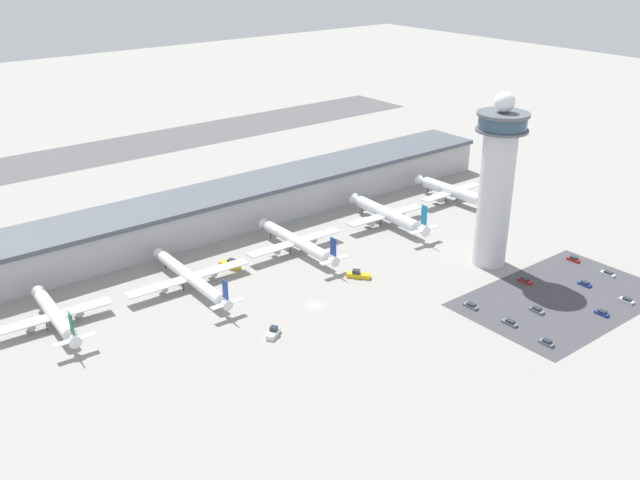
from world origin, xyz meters
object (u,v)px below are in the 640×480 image
at_px(control_tower, 497,181).
at_px(car_navy_sedan, 585,284).
at_px(car_black_suv, 547,343).
at_px(car_red_hatchback, 574,259).
at_px(service_truck_catering, 358,275).
at_px(car_blue_compact, 627,300).
at_px(car_white_wagon, 471,306).
at_px(car_green_van, 608,274).
at_px(service_truck_fuel, 230,265).
at_px(service_truck_baggage, 273,333).
at_px(airplane_gate_foxtrot, 452,191).
at_px(car_silver_sedan, 537,310).
at_px(car_yellow_taxi, 602,313).
at_px(car_grey_coupe, 525,280).
at_px(airplane_gate_bravo, 55,315).
at_px(airplane_gate_charlie, 190,278).
at_px(airplane_gate_echo, 387,214).
at_px(airplane_gate_delta, 297,242).
at_px(car_maroon_suv, 510,323).

relative_size(control_tower, car_navy_sedan, 14.14).
bearing_deg(car_navy_sedan, control_tower, 109.66).
xyz_separation_m(car_black_suv, car_red_hatchback, (52.20, 26.37, 0.05)).
distance_m(service_truck_catering, car_blue_compact, 81.77).
height_order(car_white_wagon, car_green_van, car_white_wagon).
relative_size(service_truck_fuel, service_truck_baggage, 1.30).
bearing_deg(car_white_wagon, car_blue_compact, -34.30).
xyz_separation_m(airplane_gate_foxtrot, car_silver_sedan, (-49.94, -78.34, -4.07)).
bearing_deg(car_navy_sedan, car_yellow_taxi, -132.50).
xyz_separation_m(car_black_suv, car_silver_sedan, (12.97, 12.58, -0.00)).
bearing_deg(airplane_gate_foxtrot, service_truck_fuel, 178.32).
distance_m(airplane_gate_foxtrot, car_grey_coupe, 74.04).
bearing_deg(car_grey_coupe, airplane_gate_bravo, 153.09).
bearing_deg(airplane_gate_charlie, control_tower, -27.32).
bearing_deg(car_black_suv, airplane_gate_echo, 74.58).
relative_size(car_black_suv, car_white_wagon, 0.87).
height_order(car_white_wagon, car_red_hatchback, car_red_hatchback).
bearing_deg(airplane_gate_charlie, airplane_gate_delta, 1.51).
bearing_deg(car_silver_sedan, car_green_van, 0.82).
bearing_deg(control_tower, car_yellow_taxi, -92.61).
distance_m(car_blue_compact, car_green_van, 18.22).
height_order(car_black_suv, car_red_hatchback, car_red_hatchback).
relative_size(car_blue_compact, car_navy_sedan, 1.09).
distance_m(airplane_gate_echo, car_silver_sedan, 77.15).
relative_size(airplane_gate_foxtrot, service_truck_catering, 5.12).
xyz_separation_m(airplane_gate_bravo, car_green_van, (152.03, -77.99, -3.29)).
relative_size(airplane_gate_delta, car_red_hatchback, 9.84).
bearing_deg(car_black_suv, airplane_gate_delta, 100.91).
bearing_deg(control_tower, airplane_gate_bravo, 159.70).
distance_m(service_truck_fuel, car_navy_sedan, 113.99).
distance_m(airplane_gate_bravo, service_truck_catering, 92.05).
bearing_deg(car_silver_sedan, car_red_hatchback, 19.35).
height_order(car_white_wagon, car_maroon_suv, car_white_wagon).
height_order(airplane_gate_charlie, car_navy_sedan, airplane_gate_charlie).
relative_size(airplane_gate_echo, car_yellow_taxi, 10.28).
distance_m(control_tower, service_truck_catering, 53.72).
height_order(airplane_gate_bravo, car_yellow_taxi, airplane_gate_bravo).
height_order(airplane_gate_charlie, service_truck_catering, airplane_gate_charlie).
xyz_separation_m(control_tower, airplane_gate_bravo, (-129.04, 47.73, -25.27)).
relative_size(control_tower, service_truck_fuel, 7.36).
bearing_deg(airplane_gate_echo, car_silver_sedan, -98.60).
height_order(airplane_gate_echo, car_blue_compact, airplane_gate_echo).
xyz_separation_m(service_truck_baggage, car_white_wagon, (55.28, -23.10, -0.38)).
height_order(service_truck_fuel, car_grey_coupe, service_truck_fuel).
relative_size(airplane_gate_charlie, service_truck_catering, 6.14).
height_order(airplane_gate_echo, service_truck_baggage, airplane_gate_echo).
distance_m(airplane_gate_delta, car_grey_coupe, 76.73).
bearing_deg(airplane_gate_echo, car_red_hatchback, -66.05).
bearing_deg(car_black_suv, car_navy_sedan, 19.22).
bearing_deg(car_red_hatchback, airplane_gate_foxtrot, 80.59).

